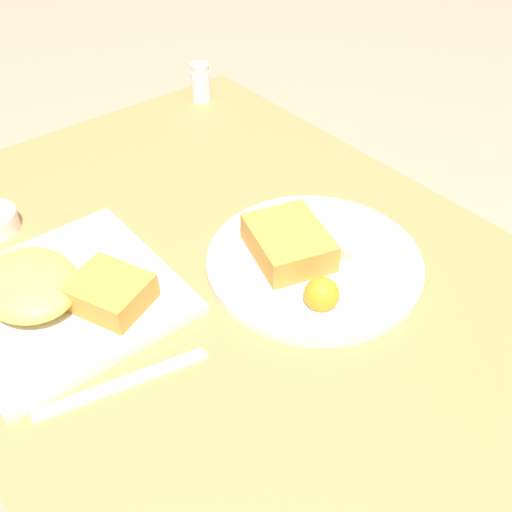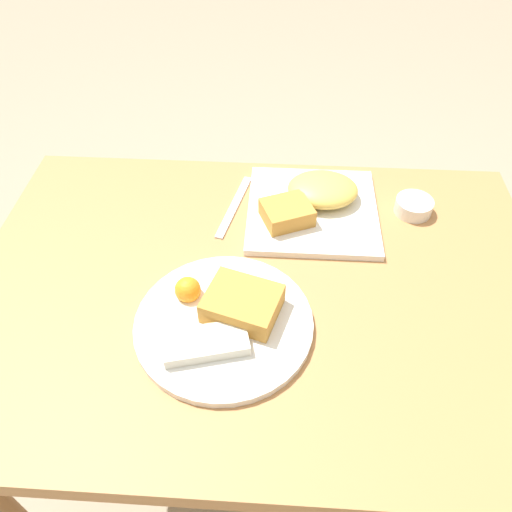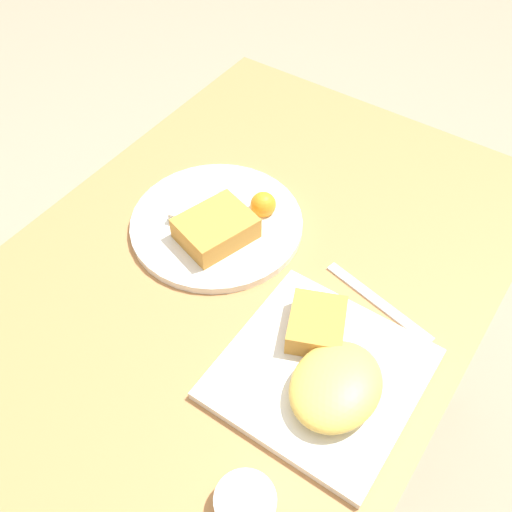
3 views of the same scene
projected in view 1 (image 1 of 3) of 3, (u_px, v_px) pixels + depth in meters
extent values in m
cube|color=#B27A47|center=(237.00, 285.00, 0.80)|extent=(1.03, 0.72, 0.04)
cylinder|color=olive|center=(224.00, 241.00, 1.45)|extent=(0.05, 0.05, 0.70)
cube|color=white|center=(66.00, 298.00, 0.75)|extent=(0.26, 0.26, 0.01)
ellipsoid|color=#E5BC51|center=(29.00, 284.00, 0.73)|extent=(0.14, 0.12, 0.04)
cube|color=#C68938|center=(110.00, 292.00, 0.72)|extent=(0.11, 0.11, 0.04)
cylinder|color=white|center=(314.00, 262.00, 0.80)|extent=(0.29, 0.29, 0.01)
cube|color=#C68938|center=(288.00, 242.00, 0.79)|extent=(0.14, 0.12, 0.04)
cube|color=beige|center=(354.00, 245.00, 0.80)|extent=(0.14, 0.09, 0.02)
sphere|color=orange|center=(322.00, 295.00, 0.73)|extent=(0.04, 0.04, 0.04)
cylinder|color=white|center=(201.00, 85.00, 1.16)|extent=(0.04, 0.04, 0.06)
cylinder|color=white|center=(201.00, 92.00, 1.17)|extent=(0.03, 0.03, 0.03)
cylinder|color=silver|center=(200.00, 67.00, 1.13)|extent=(0.04, 0.04, 0.01)
cube|color=silver|center=(123.00, 384.00, 0.66)|extent=(0.06, 0.19, 0.00)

